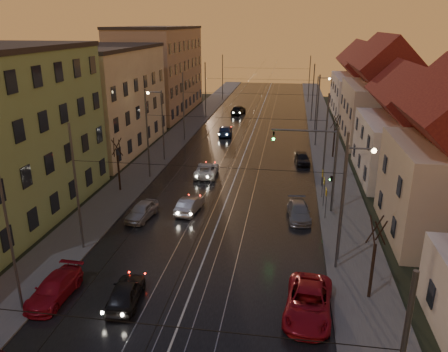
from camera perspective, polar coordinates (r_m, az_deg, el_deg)
The scene contains 40 objects.
road at distance 58.48m, azimuth 3.31°, elevation 4.55°, with size 16.00×120.00×0.04m, color black.
sidewalk_left at distance 60.19m, azimuth -6.25°, elevation 4.95°, with size 4.00×120.00×0.15m, color #4C4C4C.
sidewalk_right at distance 58.43m, azimuth 13.14°, elevation 4.11°, with size 4.00×120.00×0.15m, color #4C4C4C.
tram_rail_0 at distance 58.71m, azimuth 1.16°, elevation 4.68°, with size 0.06×120.00×0.03m, color gray.
tram_rail_1 at distance 58.54m, azimuth 2.55°, elevation 4.62°, with size 0.06×120.00×0.03m, color gray.
tram_rail_2 at distance 58.41m, azimuth 4.06°, elevation 4.55°, with size 0.06×120.00×0.03m, color gray.
tram_rail_3 at distance 58.32m, azimuth 5.46°, elevation 4.49°, with size 0.06×120.00×0.03m, color gray.
apartment_left_2 at distance 55.91m, azimuth -15.62°, elevation 9.46°, with size 10.00×20.00×12.00m, color #BAB090.
apartment_left_3 at distance 78.10m, azimuth -8.49°, elevation 13.34°, with size 10.00×24.00×14.00m, color #A08367.
house_right_2 at distance 46.99m, azimuth 23.09°, elevation 5.14°, with size 9.18×12.24×9.20m.
house_right_3 at distance 61.15m, azimuth 20.00°, elevation 9.63°, with size 9.18×14.28×11.50m.
house_right_4 at distance 78.82m, azimuth 17.58°, elevation 11.28°, with size 9.18×16.32×10.00m.
catenary_pole_l_1 at distance 30.66m, azimuth -18.70°, elevation -1.63°, with size 0.16×0.16×9.00m, color #595B60.
catenary_pole_r_1 at distance 27.58m, azimuth 15.10°, elevation -3.61°, with size 0.16×0.16×9.00m, color #595B60.
catenary_pole_l_2 at distance 43.87m, azimuth -9.97°, elevation 5.30°, with size 0.16×0.16×9.00m, color #595B60.
catenary_pole_r_2 at distance 41.77m, azimuth 13.10°, elevation 4.37°, with size 0.16×0.16×9.00m, color #595B60.
catenary_pole_l_3 at distance 57.95m, azimuth -5.30°, elevation 8.91°, with size 0.16×0.16×9.00m, color #595B60.
catenary_pole_r_3 at distance 56.38m, azimuth 12.12°, elevation 8.27°, with size 0.16×0.16×9.00m, color #595B60.
catenary_pole_l_4 at distance 72.40m, azimuth -2.44°, elevation 11.06°, with size 0.16×0.16×9.00m, color #595B60.
catenary_pole_r_4 at distance 71.15m, azimuth 11.53°, elevation 10.55°, with size 0.16×0.16×9.00m, color #595B60.
catenary_pole_l_5 at distance 89.98m, azimuth -0.20°, elevation 12.71°, with size 0.16×0.16×9.00m, color #595B60.
catenary_pole_r_5 at distance 88.98m, azimuth 11.08°, elevation 12.29°, with size 0.16×0.16×9.00m, color #595B60.
street_lamp_0 at distance 25.33m, azimuth -26.89°, elevation -6.31°, with size 1.75×0.32×8.00m.
street_lamp_1 at distance 28.43m, azimuth 15.98°, elevation -2.16°, with size 1.75×0.32×8.00m.
street_lamp_2 at distance 49.50m, azimuth -8.38°, elevation 7.44°, with size 1.75×0.32×8.00m.
street_lamp_3 at distance 63.23m, azimuth 12.30°, elevation 9.78°, with size 1.75×0.32×8.00m.
traffic_light_mast at distance 35.93m, azimuth 12.77°, elevation 2.13°, with size 5.30×0.32×7.20m.
bare_tree_0 at distance 41.36m, azimuth -13.63°, elevation 1.27°, with size 1.09×1.09×5.11m.
bare_tree_1 at distance 26.03m, azimuth 18.92°, elevation -10.41°, with size 1.09×1.09×5.11m.
bare_tree_2 at distance 52.08m, azimuth 14.21°, elevation 4.93°, with size 1.09×1.09×5.11m.
driving_car_0 at distance 25.91m, azimuth -12.74°, elevation -14.62°, with size 1.59×3.96×1.35m, color black.
driving_car_1 at distance 36.51m, azimuth -4.51°, elevation -3.76°, with size 1.37×3.93×1.29m, color #A4A4A9.
driving_car_2 at distance 45.01m, azimuth -2.31°, elevation 0.83°, with size 2.14×4.64×1.29m, color silver.
driving_car_3 at distance 61.47m, azimuth 0.17°, elevation 5.95°, with size 1.88×4.64×1.35m, color navy.
driving_car_4 at distance 76.16m, azimuth 1.88°, elevation 8.65°, with size 1.84×4.59×1.56m, color black.
parked_left_2 at distance 27.48m, azimuth -21.28°, elevation -13.53°, with size 1.78×4.37×1.27m, color maroon.
parked_left_3 at distance 35.86m, azimuth -10.67°, elevation -4.47°, with size 1.56×3.88×1.32m, color #9C9CA1.
parked_right_0 at distance 24.87m, azimuth 10.97°, elevation -15.92°, with size 2.44×5.29×1.47m, color #A1101D.
parked_right_1 at distance 35.76m, azimuth 9.74°, elevation -4.57°, with size 1.71×4.22×1.22m, color gray.
parked_right_2 at distance 49.61m, azimuth 10.18°, elevation 2.30°, with size 1.52×3.77×1.29m, color black.
Camera 1 is at (5.21, -16.30, 14.96)m, focal length 35.00 mm.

